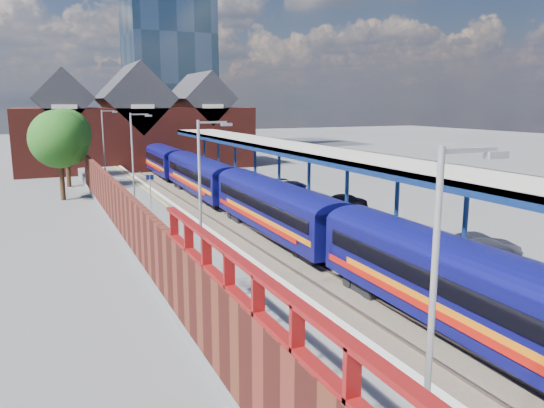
{
  "coord_description": "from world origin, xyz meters",
  "views": [
    {
      "loc": [
        -12.58,
        -14.76,
        8.69
      ],
      "look_at": [
        0.41,
        14.17,
        2.6
      ],
      "focal_mm": 35.0,
      "sensor_mm": 36.0,
      "label": 1
    }
  ],
  "objects_px": {
    "lamp_post_c": "(135,158)",
    "parked_car_silver": "(482,246)",
    "parked_car_blue": "(285,185)",
    "platform_sign": "(150,185)",
    "parked_car_dark": "(346,202)",
    "train": "(233,187)",
    "lamp_post_d": "(105,142)",
    "lamp_post_b": "(203,194)",
    "lamp_post_a": "(438,318)"
  },
  "relations": [
    {
      "from": "lamp_post_c",
      "to": "parked_car_silver",
      "type": "height_order",
      "value": "lamp_post_c"
    },
    {
      "from": "lamp_post_c",
      "to": "parked_car_blue",
      "type": "xyz_separation_m",
      "value": [
        13.77,
        4.97,
        -3.45
      ]
    },
    {
      "from": "platform_sign",
      "to": "parked_car_dark",
      "type": "distance_m",
      "value": 14.4
    },
    {
      "from": "parked_car_silver",
      "to": "parked_car_blue",
      "type": "distance_m",
      "value": 22.61
    },
    {
      "from": "train",
      "to": "parked_car_dark",
      "type": "xyz_separation_m",
      "value": [
        6.36,
        -6.45,
        -0.54
      ]
    },
    {
      "from": "platform_sign",
      "to": "train",
      "type": "bearing_deg",
      "value": 0.43
    },
    {
      "from": "lamp_post_c",
      "to": "lamp_post_d",
      "type": "xyz_separation_m",
      "value": [
        0.0,
        16.0,
        0.0
      ]
    },
    {
      "from": "lamp_post_b",
      "to": "parked_car_silver",
      "type": "xyz_separation_m",
      "value": [
        13.91,
        -1.64,
        -3.38
      ]
    },
    {
      "from": "lamp_post_a",
      "to": "parked_car_silver",
      "type": "relative_size",
      "value": 1.9
    },
    {
      "from": "lamp_post_b",
      "to": "parked_car_dark",
      "type": "relative_size",
      "value": 1.75
    },
    {
      "from": "lamp_post_b",
      "to": "lamp_post_c",
      "type": "height_order",
      "value": "same"
    },
    {
      "from": "train",
      "to": "lamp_post_b",
      "type": "bearing_deg",
      "value": -113.52
    },
    {
      "from": "train",
      "to": "lamp_post_b",
      "type": "xyz_separation_m",
      "value": [
        -7.86,
        -18.05,
        2.87
      ]
    },
    {
      "from": "parked_car_blue",
      "to": "lamp_post_b",
      "type": "bearing_deg",
      "value": 158.83
    },
    {
      "from": "parked_car_blue",
      "to": "parked_car_silver",
      "type": "bearing_deg",
      "value": -167.53
    },
    {
      "from": "platform_sign",
      "to": "parked_car_dark",
      "type": "height_order",
      "value": "platform_sign"
    },
    {
      "from": "train",
      "to": "lamp_post_c",
      "type": "distance_m",
      "value": 8.61
    },
    {
      "from": "train",
      "to": "lamp_post_d",
      "type": "height_order",
      "value": "lamp_post_d"
    },
    {
      "from": "parked_car_silver",
      "to": "parked_car_blue",
      "type": "xyz_separation_m",
      "value": [
        -0.14,
        22.61,
        -0.06
      ]
    },
    {
      "from": "lamp_post_a",
      "to": "parked_car_silver",
      "type": "height_order",
      "value": "lamp_post_a"
    },
    {
      "from": "lamp_post_b",
      "to": "parked_car_silver",
      "type": "bearing_deg",
      "value": -6.72
    },
    {
      "from": "lamp_post_a",
      "to": "lamp_post_d",
      "type": "relative_size",
      "value": 1.0
    },
    {
      "from": "lamp_post_b",
      "to": "parked_car_blue",
      "type": "bearing_deg",
      "value": 56.72
    },
    {
      "from": "parked_car_dark",
      "to": "lamp_post_a",
      "type": "bearing_deg",
      "value": 130.02
    },
    {
      "from": "lamp_post_b",
      "to": "parked_car_dark",
      "type": "distance_m",
      "value": 18.66
    },
    {
      "from": "parked_car_silver",
      "to": "platform_sign",
      "type": "bearing_deg",
      "value": 51.9
    },
    {
      "from": "lamp_post_c",
      "to": "lamp_post_d",
      "type": "height_order",
      "value": "same"
    },
    {
      "from": "lamp_post_b",
      "to": "platform_sign",
      "type": "relative_size",
      "value": 2.8
    },
    {
      "from": "platform_sign",
      "to": "parked_car_blue",
      "type": "bearing_deg",
      "value": 13.48
    },
    {
      "from": "lamp_post_d",
      "to": "parked_car_blue",
      "type": "distance_m",
      "value": 17.97
    },
    {
      "from": "parked_car_dark",
      "to": "parked_car_blue",
      "type": "height_order",
      "value": "parked_car_dark"
    },
    {
      "from": "platform_sign",
      "to": "lamp_post_c",
      "type": "bearing_deg",
      "value": -124.26
    },
    {
      "from": "lamp_post_a",
      "to": "parked_car_dark",
      "type": "distance_m",
      "value": 29.48
    },
    {
      "from": "lamp_post_a",
      "to": "lamp_post_c",
      "type": "relative_size",
      "value": 1.0
    },
    {
      "from": "lamp_post_b",
      "to": "lamp_post_a",
      "type": "bearing_deg",
      "value": -90.0
    },
    {
      "from": "lamp_post_a",
      "to": "lamp_post_d",
      "type": "distance_m",
      "value": 46.0
    },
    {
      "from": "lamp_post_c",
      "to": "platform_sign",
      "type": "relative_size",
      "value": 2.8
    },
    {
      "from": "parked_car_dark",
      "to": "parked_car_blue",
      "type": "relative_size",
      "value": 1.02
    },
    {
      "from": "platform_sign",
      "to": "parked_car_silver",
      "type": "bearing_deg",
      "value": -57.43
    },
    {
      "from": "lamp_post_a",
      "to": "parked_car_silver",
      "type": "xyz_separation_m",
      "value": [
        13.91,
        12.36,
        -3.38
      ]
    },
    {
      "from": "lamp_post_b",
      "to": "parked_car_blue",
      "type": "xyz_separation_m",
      "value": [
        13.77,
        20.97,
        -3.45
      ]
    },
    {
      "from": "lamp_post_b",
      "to": "lamp_post_c",
      "type": "relative_size",
      "value": 1.0
    },
    {
      "from": "lamp_post_d",
      "to": "parked_car_silver",
      "type": "xyz_separation_m",
      "value": [
        13.91,
        -33.64,
        -3.38
      ]
    },
    {
      "from": "lamp_post_c",
      "to": "lamp_post_b",
      "type": "bearing_deg",
      "value": -90.0
    },
    {
      "from": "platform_sign",
      "to": "parked_car_silver",
      "type": "height_order",
      "value": "platform_sign"
    },
    {
      "from": "lamp_post_d",
      "to": "platform_sign",
      "type": "relative_size",
      "value": 2.8
    },
    {
      "from": "lamp_post_b",
      "to": "lamp_post_d",
      "type": "xyz_separation_m",
      "value": [
        0.0,
        32.0,
        0.0
      ]
    },
    {
      "from": "lamp_post_b",
      "to": "parked_car_dark",
      "type": "height_order",
      "value": "lamp_post_b"
    },
    {
      "from": "lamp_post_b",
      "to": "lamp_post_d",
      "type": "height_order",
      "value": "same"
    },
    {
      "from": "train",
      "to": "lamp_post_a",
      "type": "distance_m",
      "value": 33.12
    }
  ]
}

